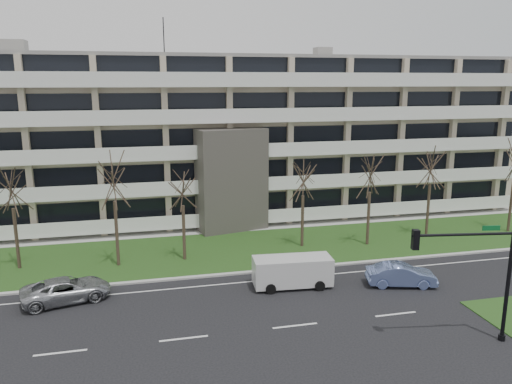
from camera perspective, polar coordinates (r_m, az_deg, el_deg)
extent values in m
plane|color=black|center=(28.06, 4.47, -15.00)|extent=(160.00, 160.00, 0.00)
cube|color=#284717|center=(39.63, -1.27, -6.50)|extent=(90.00, 10.00, 0.06)
cube|color=#B2B2AD|center=(35.05, 0.46, -9.05)|extent=(90.00, 0.35, 0.12)
cube|color=#B2B2AD|center=(44.77, -2.74, -4.24)|extent=(90.00, 2.00, 0.08)
cube|color=white|center=(33.72, 1.07, -10.05)|extent=(90.00, 0.12, 0.01)
cube|color=#C3B798|center=(50.06, -4.31, 6.25)|extent=(60.00, 12.00, 15.00)
cube|color=gray|center=(49.81, -4.46, 15.03)|extent=(60.50, 12.50, 0.30)
cube|color=#4C4742|center=(43.69, -2.80, 1.37)|extent=(6.39, 3.69, 9.00)
cube|color=black|center=(44.05, -2.72, -1.87)|extent=(4.92, 1.19, 3.50)
cube|color=gray|center=(50.30, -25.91, 14.69)|extent=(2.00, 2.00, 1.20)
cylinder|color=black|center=(49.40, -10.50, 17.04)|extent=(0.10, 0.10, 3.50)
cube|color=black|center=(45.15, -3.00, -1.39)|extent=(58.00, 0.10, 1.80)
cube|color=white|center=(44.89, -2.82, -3.45)|extent=(58.00, 1.40, 0.22)
cube|color=white|center=(44.11, -2.67, -2.93)|extent=(58.00, 0.08, 1.00)
cube|color=black|center=(44.52, -3.04, 2.36)|extent=(58.00, 0.10, 1.80)
cube|color=white|center=(44.16, -2.86, 0.29)|extent=(58.00, 1.40, 0.22)
cube|color=white|center=(43.41, -2.71, 0.89)|extent=(58.00, 0.08, 1.00)
cube|color=black|center=(44.09, -3.08, 6.20)|extent=(58.00, 0.10, 1.80)
cube|color=white|center=(43.62, -2.90, 4.15)|extent=(58.00, 1.40, 0.22)
cube|color=white|center=(42.90, -2.75, 4.82)|extent=(58.00, 0.08, 1.00)
cube|color=black|center=(43.86, -3.13, 10.10)|extent=(58.00, 0.10, 1.80)
cube|color=white|center=(43.29, -2.95, 8.08)|extent=(58.00, 1.40, 0.22)
cube|color=white|center=(42.61, -2.80, 8.82)|extent=(58.00, 0.08, 1.00)
cube|color=black|center=(43.84, -3.18, 14.02)|extent=(58.00, 0.10, 1.80)
cube|color=white|center=(43.16, -2.99, 12.05)|extent=(58.00, 1.40, 0.22)
cube|color=white|center=(42.52, -2.84, 12.86)|extent=(58.00, 0.08, 1.00)
imported|color=#ABADB3|center=(32.58, -20.84, -10.40)|extent=(5.56, 3.53, 1.43)
imported|color=#768BCC|center=(33.99, 16.25, -9.08)|extent=(4.66, 2.62, 1.45)
cube|color=silver|center=(32.49, 4.17, -8.96)|extent=(5.14, 2.23, 1.76)
cube|color=black|center=(32.30, 4.19, -8.12)|extent=(4.76, 2.07, 0.65)
cube|color=silver|center=(33.12, 8.21, -8.89)|extent=(0.46, 1.78, 1.11)
cylinder|color=black|center=(31.63, 1.70, -11.01)|extent=(0.67, 0.28, 0.65)
cylinder|color=black|center=(33.31, 1.11, -9.75)|extent=(0.67, 0.28, 0.65)
cylinder|color=black|center=(32.31, 7.30, -10.58)|extent=(0.67, 0.28, 0.65)
cylinder|color=black|center=(33.96, 6.43, -9.38)|extent=(0.67, 0.28, 0.65)
cylinder|color=black|center=(29.40, 26.27, -14.68)|extent=(0.35, 0.35, 0.30)
cylinder|color=black|center=(28.29, 26.82, -9.58)|extent=(0.20, 0.20, 5.91)
cylinder|color=black|center=(26.19, 22.60, -4.51)|extent=(5.08, 0.92, 0.14)
cube|color=black|center=(25.27, 17.76, -5.20)|extent=(0.36, 0.36, 0.99)
sphere|color=red|center=(25.17, 17.81, -4.52)|extent=(0.20, 0.20, 0.20)
sphere|color=orange|center=(25.27, 17.76, -5.20)|extent=(0.20, 0.20, 0.20)
sphere|color=green|center=(25.36, 17.71, -5.88)|extent=(0.20, 0.20, 0.20)
cube|color=#0C5926|center=(26.76, 25.29, -3.74)|extent=(0.88, 0.17, 0.25)
cylinder|color=#382B21|center=(38.72, -25.68, -4.85)|extent=(0.24, 0.24, 4.41)
cylinder|color=#382B21|center=(36.78, -15.63, -4.64)|extent=(0.24, 0.24, 4.77)
cylinder|color=#382B21|center=(37.06, -8.24, -4.66)|extent=(0.24, 0.24, 4.17)
cylinder|color=#382B21|center=(39.79, 5.32, -3.34)|extent=(0.24, 0.24, 4.20)
cylinder|color=#382B21|center=(41.01, 12.71, -2.99)|extent=(0.24, 0.24, 4.39)
cylinder|color=#382B21|center=(44.70, 19.05, -1.97)|extent=(0.24, 0.24, 4.58)
cylinder|color=#382B21|center=(48.79, 27.09, -1.40)|extent=(0.24, 0.24, 4.72)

